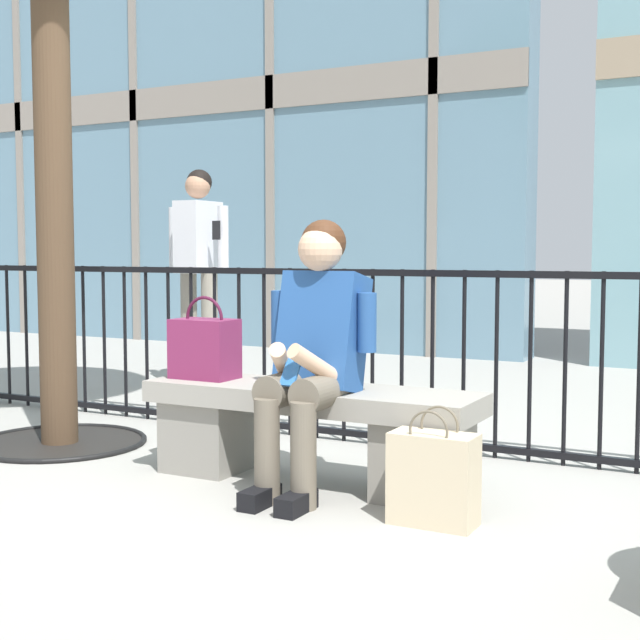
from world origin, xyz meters
TOP-DOWN VIEW (x-y plane):
  - ground_plane at (0.00, 0.00)m, footprint 60.00×60.00m
  - stone_bench at (0.00, 0.00)m, footprint 1.60×0.44m
  - seated_person_with_phone at (0.09, -0.13)m, footprint 0.52×0.66m
  - handbag_on_bench at (-0.58, -0.01)m, footprint 0.31×0.19m
  - shopping_bag at (0.73, -0.33)m, footprint 0.34×0.17m
  - bystander_at_railing at (-2.19, 2.18)m, footprint 0.55×0.38m
  - plaza_railing at (0.00, 0.88)m, footprint 8.61×0.04m

SIDE VIEW (x-z plane):
  - ground_plane at x=0.00m, z-range 0.00..0.00m
  - shopping_bag at x=0.73m, z-range -0.05..0.42m
  - stone_bench at x=0.00m, z-range 0.05..0.50m
  - plaza_railing at x=0.00m, z-range 0.01..0.98m
  - handbag_on_bench at x=-0.58m, z-range 0.40..0.80m
  - seated_person_with_phone at x=0.09m, z-range 0.04..1.26m
  - bystander_at_railing at x=-2.19m, z-range 0.15..1.86m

